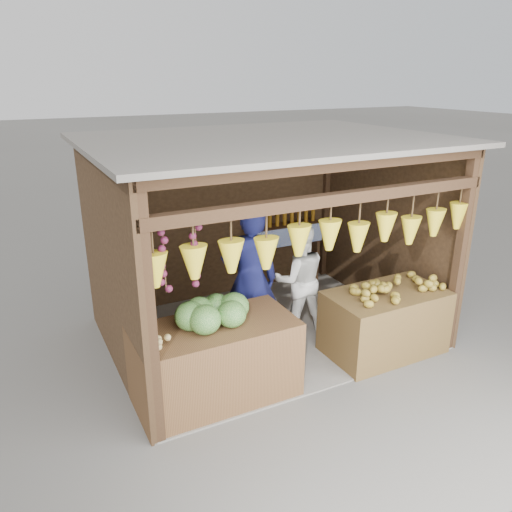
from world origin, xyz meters
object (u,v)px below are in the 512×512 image
at_px(woman_standing, 299,279).
at_px(vendor_seated, 130,291).
at_px(man_standing, 250,280).
at_px(counter_right, 384,322).
at_px(counter_left, 216,362).

relative_size(woman_standing, vendor_seated, 1.33).
bearing_deg(woman_standing, man_standing, 28.04).
bearing_deg(counter_right, woman_standing, 124.76).
relative_size(counter_left, counter_right, 1.17).
bearing_deg(counter_left, woman_standing, 29.62).
bearing_deg(woman_standing, counter_left, 45.40).
distance_m(counter_left, man_standing, 1.20).
bearing_deg(vendor_seated, counter_right, 168.21).
bearing_deg(vendor_seated, man_standing, 171.72).
bearing_deg(man_standing, vendor_seated, -6.36).
relative_size(counter_right, vendor_seated, 1.29).
xyz_separation_m(counter_left, woman_standing, (1.61, 0.92, 0.32)).
bearing_deg(man_standing, woman_standing, -152.83).
height_order(counter_left, woman_standing, woman_standing).
xyz_separation_m(man_standing, vendor_seated, (-1.37, 0.53, -0.07)).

